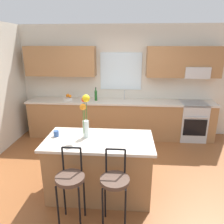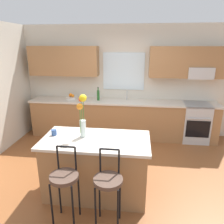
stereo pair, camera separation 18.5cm
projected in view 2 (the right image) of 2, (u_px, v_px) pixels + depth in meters
name	position (u px, v px, depth m)	size (l,w,h in m)	color
ground_plane	(114.00, 174.00, 3.87)	(14.00, 14.00, 0.00)	brown
back_wall_assembly	(125.00, 75.00, 5.28)	(5.60, 0.50, 2.70)	beige
counter_run	(122.00, 119.00, 5.33)	(4.56, 0.64, 0.92)	#996B42
sink_faucet	(127.00, 94.00, 5.27)	(0.02, 0.13, 0.23)	#B7BABC
oven_range	(195.00, 122.00, 5.10)	(0.60, 0.64, 0.92)	#B7BABC
kitchen_island	(96.00, 166.00, 3.27)	(1.58, 0.83, 0.92)	#996B42
bar_stool_near	(65.00, 180.00, 2.65)	(0.36, 0.36, 1.04)	black
bar_stool_middle	(108.00, 183.00, 2.59)	(0.36, 0.36, 1.04)	black
flower_vase	(82.00, 114.00, 3.09)	(0.14, 0.15, 0.65)	silver
mug_ceramic	(54.00, 132.00, 3.24)	(0.08, 0.08, 0.09)	#33518C
fruit_bowl_oranges	(71.00, 97.00, 5.34)	(0.24, 0.24, 0.16)	silver
bottle_olive_oil	(98.00, 95.00, 5.22)	(0.06, 0.06, 0.33)	#1E5923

